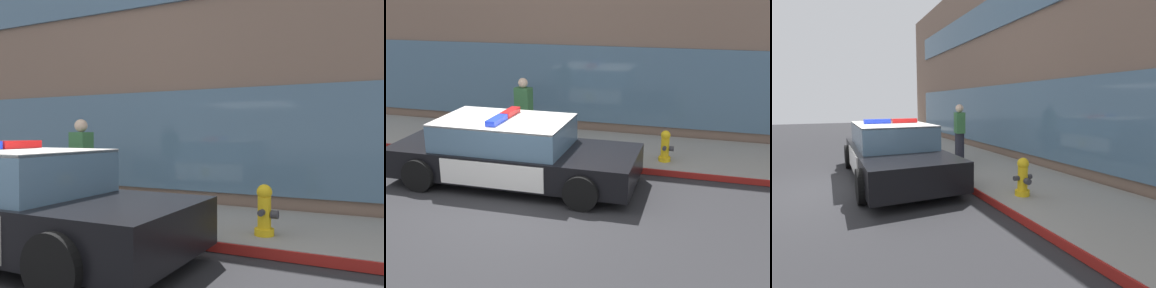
{
  "view_description": "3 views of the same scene",
  "coord_description": "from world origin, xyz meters",
  "views": [
    {
      "loc": [
        3.91,
        -2.7,
        1.6
      ],
      "look_at": [
        1.71,
        1.85,
        1.46
      ],
      "focal_mm": 38.2,
      "sensor_mm": 36.0,
      "label": 1
    },
    {
      "loc": [
        3.29,
        -7.77,
        3.9
      ],
      "look_at": [
        0.67,
        1.43,
        0.87
      ],
      "focal_mm": 45.29,
      "sensor_mm": 36.0,
      "label": 2
    },
    {
      "loc": [
        6.68,
        -0.34,
        1.88
      ],
      "look_at": [
        1.37,
        2.15,
        1.06
      ],
      "focal_mm": 27.1,
      "sensor_mm": 36.0,
      "label": 3
    }
  ],
  "objects": [
    {
      "name": "ground",
      "position": [
        0.0,
        0.0,
        0.0
      ],
      "size": [
        48.0,
        48.0,
        0.0
      ],
      "primitive_type": "plane",
      "color": "#262628"
    },
    {
      "name": "storefront_building",
      "position": [
        0.72,
        10.93,
        3.42
      ],
      "size": [
        25.32,
        11.96,
        6.84
      ],
      "color": "#7A6051",
      "rests_on": "ground"
    },
    {
      "name": "sidewalk",
      "position": [
        0.0,
        3.64,
        0.07
      ],
      "size": [
        48.0,
        2.62,
        0.15
      ],
      "primitive_type": "cube",
      "color": "gray",
      "rests_on": "ground"
    },
    {
      "name": "pedestrian_on_sidewalk",
      "position": [
        -1.25,
        3.22,
        1.01
      ],
      "size": [
        0.44,
        0.33,
        1.71
      ],
      "rotation": [
        0.0,
        0.0,
        4.54
      ],
      "color": "#23232D",
      "rests_on": "sidewalk"
    },
    {
      "name": "curb_red_paint",
      "position": [
        0.0,
        2.32,
        0.08
      ],
      "size": [
        28.8,
        0.04,
        0.14
      ],
      "primitive_type": "cube",
      "color": "maroon",
      "rests_on": "ground"
    },
    {
      "name": "police_cruiser",
      "position": [
        -0.68,
        1.11,
        0.68
      ],
      "size": [
        5.18,
        2.15,
        1.49
      ],
      "rotation": [
        0.0,
        0.0,
        0.01
      ],
      "color": "black",
      "rests_on": "ground"
    },
    {
      "name": "fire_hydrant",
      "position": [
        2.33,
        2.92,
        0.5
      ],
      "size": [
        0.34,
        0.39,
        0.73
      ],
      "color": "gold",
      "rests_on": "sidewalk"
    }
  ]
}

